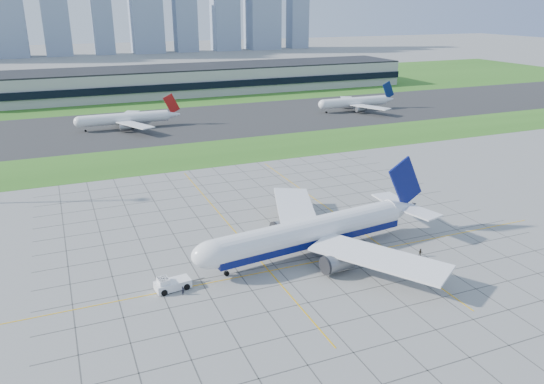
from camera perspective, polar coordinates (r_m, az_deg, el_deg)
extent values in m
plane|color=gray|center=(115.08, 3.95, -7.14)|extent=(1400.00, 1400.00, 0.00)
cube|color=#2B5E1A|center=(194.48, -7.94, 4.01)|extent=(700.00, 35.00, 0.04)
cube|color=#383838|center=(246.61, -11.31, 7.14)|extent=(700.00, 75.00, 0.04)
cube|color=#2B5E1A|center=(353.50, -15.07, 10.55)|extent=(700.00, 145.00, 0.04)
cube|color=#474744|center=(113.98, -20.96, -8.78)|extent=(0.18, 130.00, 0.02)
cube|color=#474744|center=(114.17, -16.93, -8.24)|extent=(0.18, 130.00, 0.02)
cube|color=#474744|center=(114.92, -12.95, -7.67)|extent=(0.18, 130.00, 0.02)
cube|color=#474744|center=(116.21, -9.05, -7.07)|extent=(0.18, 130.00, 0.02)
cube|color=#474744|center=(118.04, -5.26, -6.45)|extent=(0.18, 130.00, 0.02)
cube|color=#474744|center=(120.37, -1.61, -5.83)|extent=(0.18, 130.00, 0.02)
cube|color=#474744|center=(123.18, 1.87, -5.21)|extent=(0.18, 130.00, 0.02)
cube|color=#474744|center=(126.43, 5.19, -4.61)|extent=(0.18, 130.00, 0.02)
cube|color=#474744|center=(130.09, 8.32, -4.02)|extent=(0.18, 130.00, 0.02)
cube|color=#474744|center=(134.13, 11.27, -3.46)|extent=(0.18, 130.00, 0.02)
cube|color=#474744|center=(138.52, 14.03, -2.92)|extent=(0.18, 130.00, 0.02)
cube|color=#474744|center=(143.22, 16.62, -2.41)|extent=(0.18, 130.00, 0.02)
cube|color=#474744|center=(148.20, 19.03, -1.93)|extent=(0.18, 130.00, 0.02)
cube|color=#474744|center=(86.70, 16.38, -17.93)|extent=(110.00, 0.18, 0.02)
cube|color=#474744|center=(91.68, 13.19, -15.31)|extent=(110.00, 0.18, 0.02)
cube|color=#474744|center=(97.07, 10.42, -12.94)|extent=(110.00, 0.18, 0.02)
cube|color=#474744|center=(102.80, 7.98, -10.80)|extent=(110.00, 0.18, 0.02)
cube|color=#474744|center=(108.81, 5.84, -8.87)|extent=(110.00, 0.18, 0.02)
cube|color=#474744|center=(115.07, 3.95, -7.14)|extent=(110.00, 0.18, 0.02)
cube|color=#474744|center=(121.53, 2.26, -5.58)|extent=(110.00, 0.18, 0.02)
cube|color=#474744|center=(128.17, 0.76, -4.18)|extent=(110.00, 0.18, 0.02)
cube|color=#474744|center=(134.95, -0.59, -2.91)|extent=(110.00, 0.18, 0.02)
cube|color=#474744|center=(141.86, -1.80, -1.77)|extent=(110.00, 0.18, 0.02)
cube|color=#474744|center=(148.88, -2.91, -0.73)|extent=(110.00, 0.18, 0.02)
cube|color=#474744|center=(156.00, -3.91, 0.21)|extent=(110.00, 0.18, 0.02)
cube|color=#474744|center=(163.19, -4.82, 1.07)|extent=(110.00, 0.18, 0.02)
cube|color=#474744|center=(170.46, -5.66, 1.86)|extent=(110.00, 0.18, 0.02)
cube|color=#E9AA0C|center=(113.48, 4.40, -7.55)|extent=(120.00, 0.25, 0.03)
cube|color=#E9AA0C|center=(128.33, -4.06, -4.19)|extent=(0.25, 100.00, 0.03)
cube|color=#E9AA0C|center=(138.96, 6.94, -2.38)|extent=(0.25, 100.00, 0.03)
cube|color=#B7B7B2|center=(335.97, -7.66, 11.89)|extent=(260.00, 42.00, 15.00)
cube|color=black|center=(315.53, -6.59, 11.35)|extent=(260.00, 1.00, 4.00)
cube|color=black|center=(335.02, -7.72, 13.23)|extent=(260.00, 42.00, 0.80)
cube|color=#8494AD|center=(612.53, -26.72, 16.27)|extent=(35.00, 31.50, 74.00)
cube|color=#8494AD|center=(614.61, -17.88, 18.02)|extent=(20.00, 18.00, 88.00)
cube|color=#8494AD|center=(629.96, -9.33, 17.50)|extent=(24.00, 21.60, 62.00)
cube|color=#8494AD|center=(658.07, -1.06, 18.60)|extent=(36.00, 32.40, 80.00)
cube|color=#8494AD|center=(676.29, 2.78, 19.67)|extent=(22.00, 19.80, 105.00)
cylinder|color=white|center=(114.74, 4.15, -4.21)|extent=(45.35, 11.16, 5.87)
cube|color=#081053|center=(115.50, 4.13, -5.05)|extent=(45.31, 10.77, 1.56)
ellipsoid|color=white|center=(105.02, -6.21, -6.64)|extent=(10.02, 6.94, 5.87)
cube|color=black|center=(104.08, -7.32, -6.64)|extent=(2.51, 3.36, 0.59)
cone|color=white|center=(129.81, 13.75, -1.71)|extent=(8.43, 6.46, 5.57)
cube|color=#081053|center=(127.96, 14.15, 1.07)|extent=(10.64, 1.75, 12.48)
cube|color=white|center=(130.18, 2.51, -1.67)|extent=(17.32, 28.75, 0.95)
cube|color=white|center=(107.24, 11.43, -6.93)|extent=(22.24, 27.78, 0.95)
cylinder|color=slate|center=(123.84, 1.50, -3.79)|extent=(6.75, 4.44, 3.72)
cylinder|color=slate|center=(108.45, 7.13, -7.52)|extent=(6.75, 4.44, 3.72)
cylinder|color=gray|center=(107.79, -4.93, -8.37)|extent=(0.39, 0.39, 2.54)
cylinder|color=black|center=(108.14, -4.92, -8.71)|extent=(1.13, 0.61, 1.08)
cylinder|color=black|center=(121.61, 5.21, -5.31)|extent=(1.40, 1.32, 1.27)
cylinder|color=black|center=(117.04, 6.95, -6.42)|extent=(1.40, 1.32, 1.27)
cube|color=white|center=(104.67, -10.63, -9.74)|extent=(7.01, 3.89, 1.56)
cube|color=white|center=(103.67, -11.60, -9.41)|extent=(2.28, 2.67, 1.23)
cube|color=black|center=(103.57, -11.61, -9.31)|extent=(2.03, 2.42, 0.78)
cube|color=gray|center=(106.18, -8.15, -9.34)|extent=(3.34, 0.60, 0.20)
cylinder|color=black|center=(105.51, -12.03, -9.84)|extent=(1.28, 0.70, 1.23)
cylinder|color=black|center=(103.08, -11.53, -10.55)|extent=(1.28, 0.70, 1.23)
cylinder|color=black|center=(106.66, -9.73, -9.33)|extent=(1.28, 0.70, 1.23)
cylinder|color=black|center=(104.27, -9.17, -10.02)|extent=(1.28, 0.70, 1.23)
imported|color=black|center=(102.47, -9.56, -10.43)|extent=(0.76, 0.75, 1.76)
imported|color=#29251B|center=(119.53, 15.69, -6.31)|extent=(1.15, 1.07, 1.89)
cylinder|color=white|center=(241.62, -15.56, 7.64)|extent=(37.56, 4.80, 4.80)
cube|color=maroon|center=(244.05, -10.77, 9.32)|extent=(7.46, 0.40, 9.15)
cube|color=white|center=(252.80, -15.30, 7.98)|extent=(13.89, 20.66, 0.40)
cube|color=white|center=(231.43, -14.53, 7.02)|extent=(13.89, 20.66, 0.40)
cylinder|color=black|center=(244.95, -14.82, 6.90)|extent=(1.00, 1.00, 1.00)
cylinder|color=black|center=(240.69, -14.66, 6.70)|extent=(1.00, 1.00, 1.00)
cylinder|color=white|center=(276.04, 8.85, 9.54)|extent=(35.92, 4.80, 4.80)
cube|color=#071A4F|center=(286.04, 12.39, 10.69)|extent=(7.46, 0.40, 9.15)
cube|color=white|center=(286.72, 8.13, 9.79)|extent=(13.89, 20.66, 0.40)
cube|color=white|center=(268.34, 10.53, 8.99)|extent=(13.89, 20.66, 0.40)
cylinder|color=black|center=(280.13, 9.11, 8.84)|extent=(1.00, 1.00, 1.00)
cylinder|color=black|center=(276.47, 9.59, 8.67)|extent=(1.00, 1.00, 1.00)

